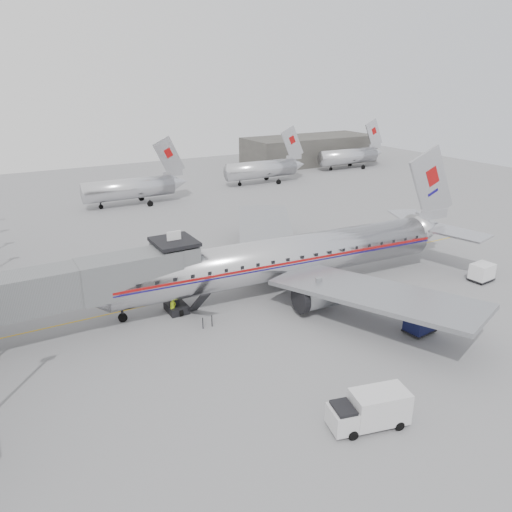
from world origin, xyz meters
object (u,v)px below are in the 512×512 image
(service_van, at_px, (370,409))
(baggage_cart_navy, at_px, (420,322))
(airliner, at_px, (289,257))
(ramp_worker, at_px, (173,307))
(baggage_cart_white, at_px, (482,272))

(service_van, height_order, baggage_cart_navy, service_van)
(airliner, height_order, service_van, airliner)
(service_van, relative_size, ramp_worker, 3.10)
(service_van, height_order, ramp_worker, service_van)
(baggage_cart_navy, bearing_deg, baggage_cart_white, 12.48)
(baggage_cart_white, bearing_deg, service_van, -160.46)
(airliner, xyz_separation_m, baggage_cart_navy, (4.17, -12.45, -2.24))
(baggage_cart_navy, height_order, ramp_worker, baggage_cart_navy)
(airliner, distance_m, baggage_cart_navy, 13.32)
(ramp_worker, bearing_deg, service_van, -90.46)
(service_van, xyz_separation_m, ramp_worker, (-4.78, 18.99, -0.35))
(service_van, bearing_deg, baggage_cart_white, 37.91)
(service_van, bearing_deg, ramp_worker, 117.89)
(airliner, relative_size, baggage_cart_navy, 16.40)
(airliner, bearing_deg, baggage_cart_navy, -67.52)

